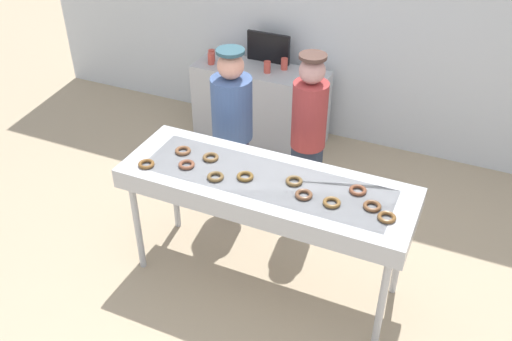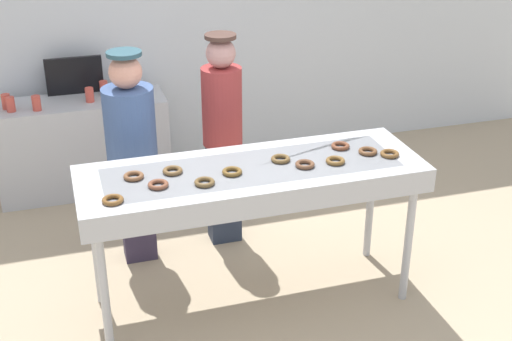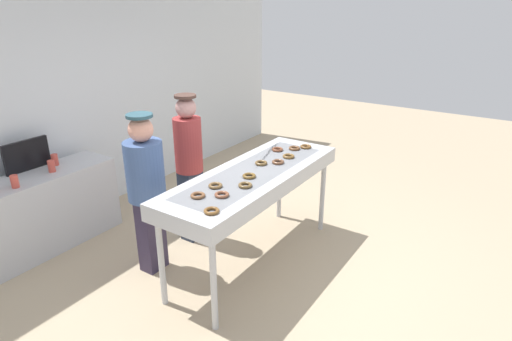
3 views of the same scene
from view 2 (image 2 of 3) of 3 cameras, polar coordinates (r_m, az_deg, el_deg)
ground_plane at (r=4.96m, az=-0.29°, el=-10.55°), size 16.00×16.00×0.00m
fryer_conveyor at (r=4.47m, az=-0.32°, el=-0.75°), size 2.24×0.75×1.03m
chocolate_donut_0 at (r=4.39m, az=-6.90°, el=-0.02°), size 0.18×0.18×0.03m
chocolate_donut_1 at (r=4.69m, az=9.21°, el=1.58°), size 0.16×0.16×0.03m
chocolate_donut_2 at (r=4.23m, az=-8.08°, el=-1.16°), size 0.14×0.14×0.03m
chocolate_donut_3 at (r=4.23m, az=-4.27°, el=-0.97°), size 0.18×0.18×0.03m
chocolate_donut_4 at (r=4.35m, az=-1.99°, el=-0.10°), size 0.17×0.17×0.03m
chocolate_donut_5 at (r=4.68m, az=10.98°, el=1.37°), size 0.18×0.18×0.03m
chocolate_donut_6 at (r=4.53m, az=6.57°, el=0.80°), size 0.16×0.16×0.03m
chocolate_donut_7 at (r=4.36m, az=-10.07°, el=-0.46°), size 0.18×0.18×0.03m
chocolate_donut_8 at (r=4.46m, az=4.06°, el=0.50°), size 0.17×0.17×0.03m
chocolate_donut_9 at (r=4.75m, az=6.98°, el=2.03°), size 0.18×0.18×0.03m
chocolate_donut_10 at (r=4.09m, az=-11.75°, el=-2.39°), size 0.13×0.13×0.03m
chocolate_donut_11 at (r=4.53m, az=2.04°, el=0.97°), size 0.16×0.16×0.03m
worker_baker at (r=5.25m, az=-2.78°, el=3.22°), size 0.30×0.30×1.68m
worker_assistant at (r=5.06m, az=-10.23°, el=2.11°), size 0.37×0.37×1.64m
prep_counter at (r=6.45m, az=-14.06°, el=1.99°), size 1.51×0.53×0.86m
paper_cup_0 at (r=6.38m, az=-12.45°, el=6.68°), size 0.07×0.07×0.13m
paper_cup_1 at (r=6.26m, az=-19.93°, el=5.38°), size 0.07×0.07×0.13m
paper_cup_2 at (r=6.18m, az=-19.61°, el=5.17°), size 0.07×0.07×0.13m
paper_cup_3 at (r=6.22m, az=-13.57°, el=6.10°), size 0.07×0.07×0.13m
paper_cup_4 at (r=6.14m, az=-17.67°, el=5.32°), size 0.07×0.07×0.13m
menu_display at (r=6.44m, az=-14.77°, el=7.59°), size 0.50×0.04×0.33m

